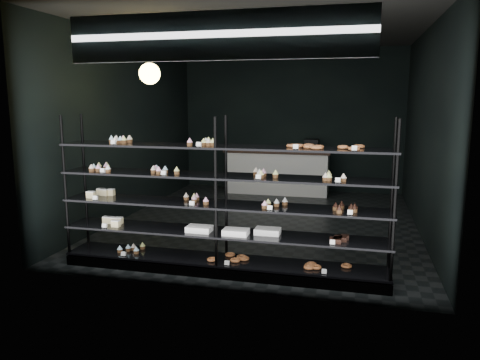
# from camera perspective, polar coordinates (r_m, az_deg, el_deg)

# --- Properties ---
(room) EXTENTS (5.01, 6.01, 3.20)m
(room) POSITION_cam_1_polar(r_m,az_deg,el_deg) (7.87, 3.23, 6.21)
(room) COLOR black
(room) RESTS_ON ground
(display_shelf) EXTENTS (4.00, 0.50, 1.91)m
(display_shelf) POSITION_cam_1_polar(r_m,az_deg,el_deg) (5.69, -2.51, -5.17)
(display_shelf) COLOR black
(display_shelf) RESTS_ON room
(signage) EXTENTS (3.30, 0.05, 0.50)m
(signage) POSITION_cam_1_polar(r_m,az_deg,el_deg) (5.05, -3.18, 17.16)
(signage) COLOR #0C0D3C
(signage) RESTS_ON room
(pendant_lamp) EXTENTS (0.29, 0.29, 0.88)m
(pendant_lamp) POSITION_cam_1_polar(r_m,az_deg,el_deg) (6.80, -10.96, 12.63)
(pendant_lamp) COLOR black
(pendant_lamp) RESTS_ON room
(service_counter) EXTENTS (2.33, 0.65, 1.23)m
(service_counter) POSITION_cam_1_polar(r_m,az_deg,el_deg) (10.48, 4.64, 1.11)
(service_counter) COLOR silver
(service_counter) RESTS_ON room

